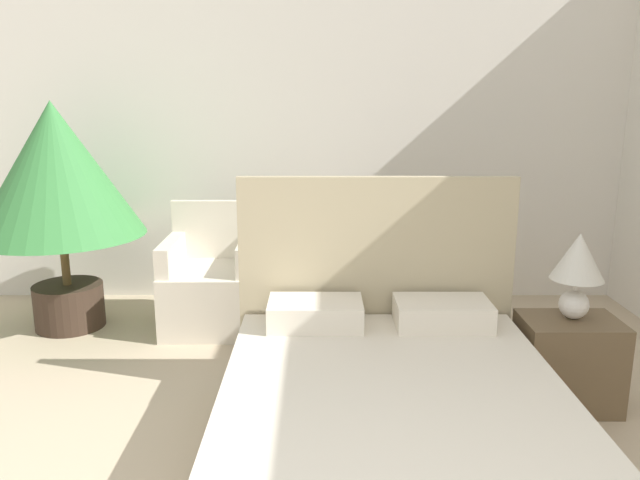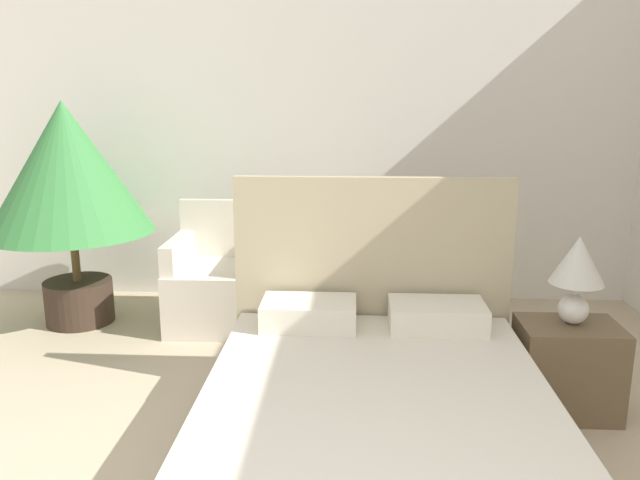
% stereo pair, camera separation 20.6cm
% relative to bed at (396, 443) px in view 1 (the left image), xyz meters
% --- Properties ---
extents(wall_back, '(10.00, 0.06, 2.90)m').
position_rel_bed_xyz_m(wall_back, '(-0.35, 2.82, 1.17)').
color(wall_back, silver).
rests_on(wall_back, ground_plane).
extents(bed, '(1.54, 2.25, 1.26)m').
position_rel_bed_xyz_m(bed, '(0.00, 0.00, 0.00)').
color(bed, '#8C7A5B').
rests_on(bed, ground_plane).
extents(armchair_near_window_left, '(0.66, 0.70, 0.90)m').
position_rel_bed_xyz_m(armchair_near_window_left, '(-1.12, 2.07, 0.02)').
color(armchair_near_window_left, beige).
rests_on(armchair_near_window_left, ground_plane).
extents(armchair_near_window_right, '(0.69, 0.73, 0.90)m').
position_rel_bed_xyz_m(armchair_near_window_right, '(-0.16, 2.07, 0.02)').
color(armchair_near_window_right, beige).
rests_on(armchair_near_window_right, ground_plane).
extents(potted_palm, '(1.19, 1.19, 1.66)m').
position_rel_bed_xyz_m(potted_palm, '(-2.18, 2.06, 0.85)').
color(potted_palm, '#38281E').
rests_on(potted_palm, ground_plane).
extents(nightstand, '(0.52, 0.38, 0.51)m').
position_rel_bed_xyz_m(nightstand, '(1.05, 0.85, -0.02)').
color(nightstand, brown).
rests_on(nightstand, ground_plane).
extents(table_lamp, '(0.28, 0.28, 0.48)m').
position_rel_bed_xyz_m(table_lamp, '(1.07, 0.87, 0.53)').
color(table_lamp, white).
rests_on(table_lamp, nightstand).
extents(side_table, '(0.30, 0.30, 0.46)m').
position_rel_bed_xyz_m(side_table, '(-0.64, 2.03, -0.05)').
color(side_table, gold).
rests_on(side_table, ground_plane).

